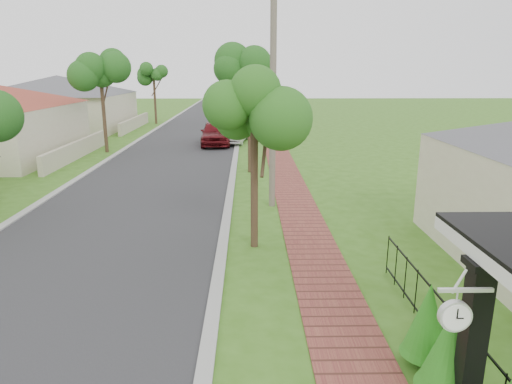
% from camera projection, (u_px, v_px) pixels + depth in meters
% --- Properties ---
extents(ground, '(160.00, 160.00, 0.00)m').
position_uv_depth(ground, '(165.00, 377.00, 7.63)').
color(ground, '#376417').
rests_on(ground, ground).
extents(road, '(7.00, 120.00, 0.02)m').
position_uv_depth(road, '(174.00, 158.00, 26.90)').
color(road, '#28282B').
rests_on(road, ground).
extents(kerb_right, '(0.30, 120.00, 0.10)m').
position_uv_depth(kerb_right, '(235.00, 158.00, 26.96)').
color(kerb_right, '#9E9E99').
rests_on(kerb_right, ground).
extents(kerb_left, '(0.30, 120.00, 0.10)m').
position_uv_depth(kerb_left, '(112.00, 158.00, 26.84)').
color(kerb_left, '#9E9E99').
rests_on(kerb_left, ground).
extents(sidewalk, '(1.50, 120.00, 0.03)m').
position_uv_depth(sidewalk, '(279.00, 157.00, 27.00)').
color(sidewalk, brown).
rests_on(sidewalk, ground).
extents(porch_post, '(0.48, 0.48, 2.52)m').
position_uv_depth(porch_post, '(471.00, 351.00, 6.45)').
color(porch_post, black).
rests_on(porch_post, ground).
extents(picket_fence, '(0.03, 8.02, 1.00)m').
position_uv_depth(picket_fence, '(459.00, 346.00, 7.57)').
color(picket_fence, black).
rests_on(picket_fence, ground).
extents(street_trees, '(10.70, 37.65, 5.89)m').
position_uv_depth(street_trees, '(188.00, 77.00, 32.35)').
color(street_trees, '#382619').
rests_on(street_trees, ground).
extents(far_house_grey, '(15.56, 15.56, 4.60)m').
position_uv_depth(far_house_grey, '(60.00, 102.00, 39.62)').
color(far_house_grey, beige).
rests_on(far_house_grey, ground).
extents(parked_car_red, '(2.22, 4.93, 1.64)m').
position_uv_depth(parked_car_red, '(215.00, 133.00, 31.34)').
color(parked_car_red, '#570D11').
rests_on(parked_car_red, ground).
extents(parked_car_white, '(2.42, 5.07, 1.60)m').
position_uv_depth(parked_car_white, '(234.00, 131.00, 32.49)').
color(parked_car_white, silver).
rests_on(parked_car_white, ground).
extents(near_tree, '(1.88, 1.88, 4.82)m').
position_uv_depth(near_tree, '(254.00, 114.00, 12.35)').
color(near_tree, '#382619').
rests_on(near_tree, ground).
extents(utility_pole, '(1.20, 0.24, 8.67)m').
position_uv_depth(utility_pole, '(273.00, 87.00, 16.20)').
color(utility_pole, '#6D6155').
rests_on(utility_pole, ground).
extents(station_clock, '(0.70, 0.13, 0.60)m').
position_uv_depth(station_clock, '(456.00, 314.00, 5.84)').
color(station_clock, silver).
rests_on(station_clock, ground).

